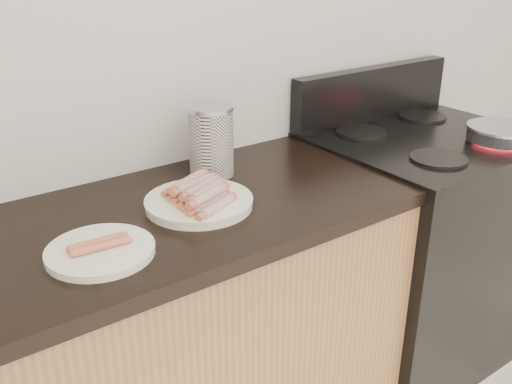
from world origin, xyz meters
TOP-DOWN VIEW (x-y plane):
  - wall_back at (0.00, 2.00)m, footprint 4.00×0.04m
  - stove at (0.78, 1.68)m, footprint 0.76×0.65m
  - stove_panel at (0.78, 1.96)m, footprint 0.76×0.06m
  - burner_near_left at (0.61, 1.51)m, footprint 0.18×0.18m
  - burner_near_right at (0.95, 1.51)m, footprint 0.18×0.18m
  - burner_far_left at (0.61, 1.84)m, footprint 0.18×0.18m
  - burner_far_right at (0.95, 1.84)m, footprint 0.18×0.18m
  - frying_pan at (0.92, 1.49)m, footprint 0.23×0.40m
  - main_plate at (-0.17, 1.67)m, footprint 0.35×0.35m
  - side_plate at (-0.48, 1.58)m, footprint 0.26×0.26m
  - hotdog_pile at (-0.17, 1.67)m, footprint 0.12×0.23m
  - plain_sausages at (-0.48, 1.58)m, footprint 0.12×0.05m
  - canister at (-0.02, 1.85)m, footprint 0.14×0.14m
  - mug at (-0.03, 1.88)m, footprint 0.08×0.08m

SIDE VIEW (x-z plane):
  - stove at x=0.78m, z-range 0.00..0.91m
  - side_plate at x=-0.48m, z-range 0.90..0.92m
  - main_plate at x=-0.17m, z-range 0.90..0.92m
  - burner_near_left at x=0.61m, z-range 0.91..0.92m
  - burner_near_right at x=0.95m, z-range 0.91..0.92m
  - burner_far_left at x=0.61m, z-range 0.91..0.92m
  - burner_far_right at x=0.95m, z-range 0.91..0.92m
  - plain_sausages at x=-0.48m, z-range 0.92..0.94m
  - hotdog_pile at x=-0.17m, z-range 0.92..0.97m
  - mug at x=-0.03m, z-range 0.90..0.99m
  - frying_pan at x=0.92m, z-range 0.92..0.97m
  - canister at x=-0.02m, z-range 0.90..1.11m
  - stove_panel at x=0.78m, z-range 0.91..1.11m
  - wall_back at x=0.00m, z-range 0.00..2.60m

